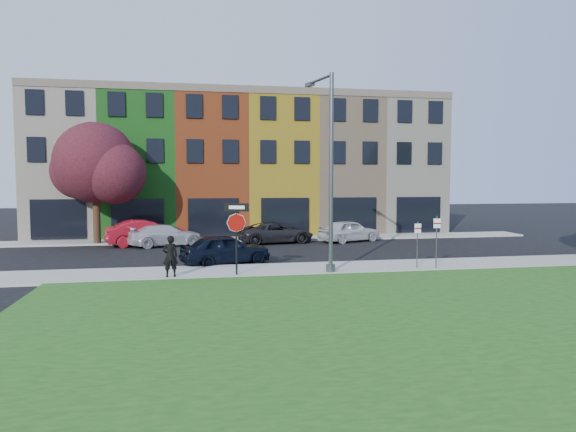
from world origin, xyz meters
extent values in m
plane|color=black|center=(0.00, 0.00, 0.00)|extent=(120.00, 120.00, 0.00)
cube|color=gray|center=(2.00, 3.00, 0.06)|extent=(40.00, 3.00, 0.12)
cube|color=gray|center=(-3.00, 15.00, 0.06)|extent=(40.00, 2.40, 0.12)
cube|color=beige|center=(-15.00, 21.20, 5.00)|extent=(5.00, 10.00, 10.00)
cube|color=#267D22|center=(-10.00, 21.20, 5.00)|extent=(5.00, 10.00, 10.00)
cube|color=#AE451D|center=(-5.00, 21.20, 5.00)|extent=(5.00, 10.00, 10.00)
cube|color=gold|center=(0.00, 21.20, 5.00)|extent=(5.00, 10.00, 10.00)
cube|color=#A18567|center=(5.00, 21.20, 5.00)|extent=(5.00, 10.00, 10.00)
cube|color=beige|center=(10.00, 21.20, 5.00)|extent=(5.00, 10.00, 10.00)
cube|color=black|center=(-2.50, 16.14, 1.50)|extent=(30.00, 0.12, 2.60)
cylinder|color=black|center=(-4.56, 1.90, 1.57)|extent=(0.08, 0.08, 2.89)
cylinder|color=white|center=(-4.56, 1.88, 2.29)|extent=(0.77, 0.27, 0.80)
cylinder|color=#950D08|center=(-4.56, 1.85, 2.29)|extent=(0.73, 0.24, 0.76)
cube|color=black|center=(-4.56, 1.88, 2.93)|extent=(1.01, 0.35, 0.34)
cube|color=white|center=(-4.56, 1.85, 2.93)|extent=(0.64, 0.21, 0.14)
imported|color=black|center=(-7.24, 1.90, 0.96)|extent=(0.79, 0.67, 1.69)
imported|color=black|center=(-4.81, 5.34, 0.73)|extent=(4.23, 5.29, 1.46)
imported|color=maroon|center=(-9.21, 13.33, 0.80)|extent=(4.07, 5.69, 1.60)
imported|color=#B9B9BE|center=(-8.03, 12.82, 0.67)|extent=(4.82, 5.81, 1.34)
imported|color=black|center=(-1.12, 13.10, 0.67)|extent=(3.90, 5.59, 1.34)
imported|color=silver|center=(3.71, 12.93, 0.72)|extent=(4.59, 5.40, 1.44)
cylinder|color=#4C4F51|center=(-0.52, 1.90, 4.34)|extent=(0.18, 0.18, 8.43)
cylinder|color=#4C4F51|center=(-0.52, 1.90, 0.27)|extent=(0.40, 0.40, 0.30)
cylinder|color=#4C4F51|center=(-0.75, 2.87, 8.45)|extent=(0.57, 1.97, 0.12)
cube|color=#4C4F51|center=(-1.00, 3.94, 8.40)|extent=(0.37, 0.59, 0.16)
cylinder|color=#4C4F51|center=(3.54, 2.13, 1.15)|extent=(0.05, 0.05, 2.07)
cube|color=white|center=(3.54, 2.10, 1.90)|extent=(0.32, 0.06, 0.42)
cube|color=#950D08|center=(3.54, 2.08, 1.90)|extent=(0.32, 0.05, 0.06)
cylinder|color=#4C4F51|center=(4.35, 1.90, 1.29)|extent=(0.05, 0.05, 2.34)
cube|color=white|center=(4.35, 1.87, 2.13)|extent=(0.32, 0.04, 0.42)
cube|color=#950D08|center=(4.35, 1.85, 2.13)|extent=(0.32, 0.03, 0.06)
cylinder|color=black|center=(-12.27, 14.20, 1.74)|extent=(0.44, 0.44, 3.23)
sphere|color=black|center=(-12.27, 14.20, 5.11)|extent=(5.01, 5.01, 5.01)
sphere|color=black|center=(-11.02, 13.45, 4.48)|extent=(3.76, 3.76, 3.76)
sphere|color=black|center=(-13.40, 15.08, 4.60)|extent=(3.51, 3.51, 3.51)
sphere|color=black|center=(-12.02, 14.70, 5.98)|extent=(3.01, 3.01, 3.01)
camera|label=1|loc=(-6.23, -19.25, 4.07)|focal=32.00mm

